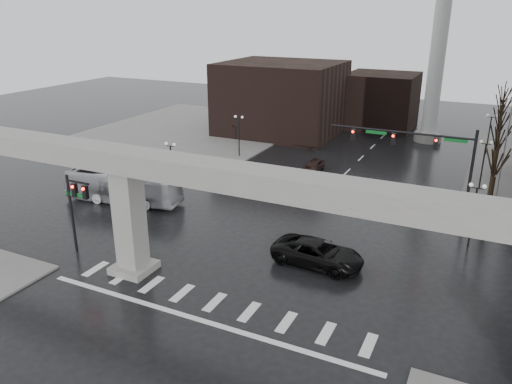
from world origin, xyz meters
TOP-DOWN VIEW (x-y plane):
  - ground at (0.00, 0.00)m, footprint 160.00×160.00m
  - sidewalk_nw at (-26.00, 36.00)m, footprint 28.00×36.00m
  - elevated_guideway at (1.26, 0.00)m, footprint 48.00×2.60m
  - building_far_left at (-14.00, 42.00)m, footprint 16.00×14.00m
  - building_far_mid at (-2.00, 52.00)m, footprint 10.00×10.00m
  - smokestack at (6.00, 46.00)m, footprint 3.60×3.60m
  - signal_mast_arm at (8.99, 18.80)m, footprint 12.12×0.43m
  - signal_left_pole at (-12.25, 0.50)m, footprint 2.30×0.30m
  - flagpole_assembly at (15.29, 22.00)m, footprint 2.06×0.12m
  - lamp_right_0 at (13.50, 14.00)m, footprint 1.22×0.32m
  - lamp_right_1 at (13.50, 28.00)m, footprint 1.22×0.32m
  - lamp_right_2 at (13.50, 42.00)m, footprint 1.22×0.32m
  - lamp_left_0 at (-13.50, 14.00)m, footprint 1.22×0.32m
  - lamp_left_1 at (-13.50, 28.00)m, footprint 1.22×0.32m
  - lamp_left_2 at (-13.50, 42.00)m, footprint 1.22×0.32m
  - tree_right_0 at (14.53, 18.02)m, footprint 1.09×1.58m
  - tree_right_1 at (14.53, 26.02)m, footprint 1.09×1.61m
  - tree_right_2 at (14.53, 34.02)m, footprint 1.10×1.63m
  - tree_right_3 at (14.53, 42.02)m, footprint 1.11×1.66m
  - tree_right_4 at (14.53, 50.02)m, footprint 1.12×1.69m
  - pickup_truck at (4.11, 6.34)m, footprint 6.66×3.41m
  - city_bus at (-16.22, 10.01)m, footprint 11.38×4.21m
  - far_car at (-3.40, 26.58)m, footprint 1.56×3.88m

SIDE VIEW (x-z plane):
  - ground at x=0.00m, z-range 0.00..0.00m
  - sidewalk_nw at x=-26.00m, z-range 0.00..0.15m
  - far_car at x=-3.40m, z-range 0.00..1.32m
  - pickup_truck at x=4.11m, z-range 0.00..1.80m
  - city_bus at x=-16.22m, z-range 0.00..3.10m
  - tree_right_0 at x=14.53m, z-range -0.97..6.54m
  - tree_right_1 at x=14.53m, z-range -0.99..6.69m
  - tree_right_2 at x=14.53m, z-range -1.01..6.84m
  - tree_right_3 at x=14.53m, z-range -1.03..6.99m
  - tree_right_4 at x=14.53m, z-range -1.05..7.14m
  - lamp_right_0 at x=13.50m, z-range 0.92..6.03m
  - lamp_right_1 at x=13.50m, z-range 0.92..6.03m
  - lamp_right_2 at x=13.50m, z-range 0.92..6.03m
  - lamp_left_0 at x=-13.50m, z-range 0.92..6.03m
  - lamp_left_1 at x=-13.50m, z-range 0.92..6.03m
  - lamp_left_2 at x=-13.50m, z-range 0.92..6.03m
  - building_far_mid at x=-2.00m, z-range 0.00..8.00m
  - signal_left_pole at x=-12.25m, z-range 1.07..7.07m
  - building_far_left at x=-14.00m, z-range 0.00..10.00m
  - signal_mast_arm at x=8.99m, z-range 1.83..9.83m
  - elevated_guideway at x=1.26m, z-range 2.53..11.23m
  - flagpole_assembly at x=15.29m, z-range 1.53..13.53m
  - smokestack at x=6.00m, z-range -1.65..28.35m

